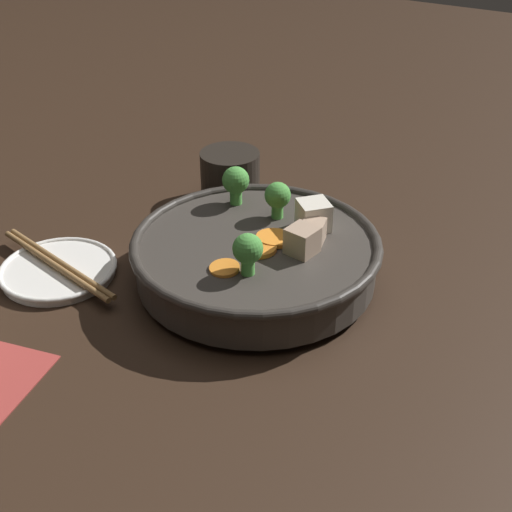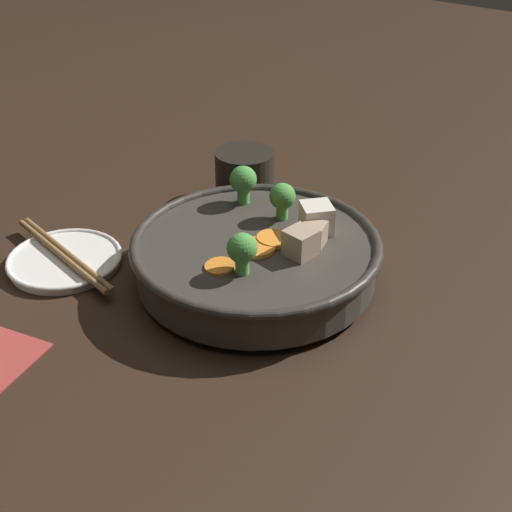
{
  "view_description": "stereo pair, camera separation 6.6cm",
  "coord_description": "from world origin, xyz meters",
  "px_view_note": "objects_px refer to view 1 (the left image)",
  "views": [
    {
      "loc": [
        -0.6,
        -0.36,
        0.48
      ],
      "look_at": [
        0.0,
        0.0,
        0.04
      ],
      "focal_mm": 50.0,
      "sensor_mm": 36.0,
      "label": 1
    },
    {
      "loc": [
        -0.56,
        -0.42,
        0.48
      ],
      "look_at": [
        0.0,
        0.0,
        0.04
      ],
      "focal_mm": 50.0,
      "sensor_mm": 36.0,
      "label": 2
    }
  ],
  "objects_px": {
    "stirfry_bowl": "(257,254)",
    "side_saucer": "(58,270)",
    "dark_mug": "(231,175)",
    "chopsticks_pair": "(57,263)"
  },
  "relations": [
    {
      "from": "stirfry_bowl",
      "to": "side_saucer",
      "type": "distance_m",
      "value": 0.24
    },
    {
      "from": "stirfry_bowl",
      "to": "side_saucer",
      "type": "xyz_separation_m",
      "value": [
        -0.11,
        0.21,
        -0.03
      ]
    },
    {
      "from": "side_saucer",
      "to": "dark_mug",
      "type": "relative_size",
      "value": 1.34
    },
    {
      "from": "stirfry_bowl",
      "to": "chopsticks_pair",
      "type": "relative_size",
      "value": 1.37
    },
    {
      "from": "side_saucer",
      "to": "chopsticks_pair",
      "type": "bearing_deg",
      "value": -90.0
    },
    {
      "from": "dark_mug",
      "to": "chopsticks_pair",
      "type": "relative_size",
      "value": 0.49
    },
    {
      "from": "stirfry_bowl",
      "to": "chopsticks_pair",
      "type": "bearing_deg",
      "value": 117.48
    },
    {
      "from": "stirfry_bowl",
      "to": "dark_mug",
      "type": "height_order",
      "value": "stirfry_bowl"
    },
    {
      "from": "side_saucer",
      "to": "dark_mug",
      "type": "bearing_deg",
      "value": -13.85
    },
    {
      "from": "stirfry_bowl",
      "to": "side_saucer",
      "type": "height_order",
      "value": "stirfry_bowl"
    }
  ]
}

